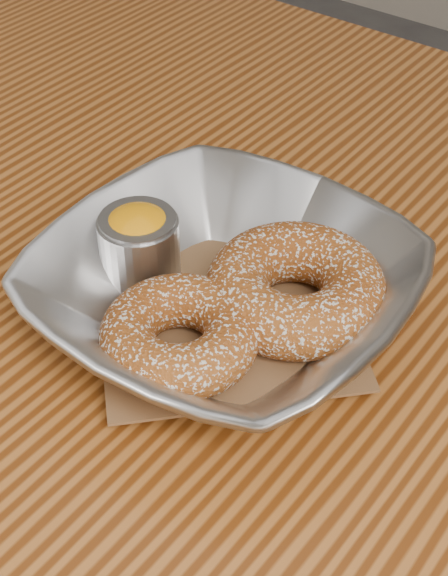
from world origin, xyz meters
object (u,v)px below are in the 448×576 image
Objects in this scene: serving_bowl at (224,294)px; donut_front at (180,335)px; table at (301,471)px; ramekin at (139,243)px; donut_back at (295,288)px.

donut_front is at bearing -88.51° from serving_bowl.
serving_bowl reaches higher than table.
ramekin is (-0.12, -0.01, 0.13)m from table.
table is 11.60× the size of donut_back.
donut_front reaches higher than table.
donut_back reaches higher than donut_front.
ramekin is at bearing -179.49° from serving_bowl.
serving_bowl is at bearing -174.44° from table.
ramekin is (-0.06, -0.00, 0.01)m from serving_bowl.
donut_back is 0.10m from ramekin.
serving_bowl is (-0.06, -0.01, 0.12)m from table.
ramekin is at bearing 147.60° from donut_front.
donut_back is (0.03, 0.03, 0.00)m from serving_bowl.
donut_back is at bearing 65.85° from donut_front.
ramekin is (-0.09, -0.03, 0.00)m from donut_back.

